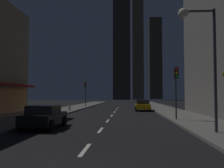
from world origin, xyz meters
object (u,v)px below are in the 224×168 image
car_parked_near (45,116)px  street_lamp_right (199,39)px  car_parked_far (143,105)px  fire_hydrant_far_left (69,108)px  traffic_light_near_right (176,81)px  traffic_light_far_left (85,89)px

car_parked_near → street_lamp_right: street_lamp_right is taller
car_parked_far → car_parked_near: bearing=-112.1°
street_lamp_right → fire_hydrant_far_left: bearing=122.0°
car_parked_far → street_lamp_right: bearing=-84.8°
car_parked_far → traffic_light_near_right: (1.90, -13.01, 2.45)m
car_parked_near → traffic_light_far_left: size_ratio=1.01×
street_lamp_right → traffic_light_near_right: bearing=89.0°
traffic_light_far_left → street_lamp_right: 29.76m
car_parked_near → car_parked_far: (7.20, 17.72, 0.00)m
fire_hydrant_far_left → traffic_light_near_right: bearing=-44.8°
car_parked_near → street_lamp_right: 10.17m
traffic_light_near_right → traffic_light_far_left: size_ratio=1.00×
traffic_light_near_right → traffic_light_far_left: 23.64m
fire_hydrant_far_left → traffic_light_far_left: traffic_light_far_left is taller
traffic_light_near_right → traffic_light_far_left: same height
traffic_light_far_left → street_lamp_right: (10.88, -27.63, 1.87)m
traffic_light_near_right → street_lamp_right: (-0.12, -6.71, 1.87)m
fire_hydrant_far_left → traffic_light_near_right: 16.29m
fire_hydrant_far_left → street_lamp_right: 21.75m
car_parked_near → traffic_light_far_left: 25.82m
car_parked_near → fire_hydrant_far_left: bearing=98.2°
traffic_light_far_left → street_lamp_right: size_ratio=0.64×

